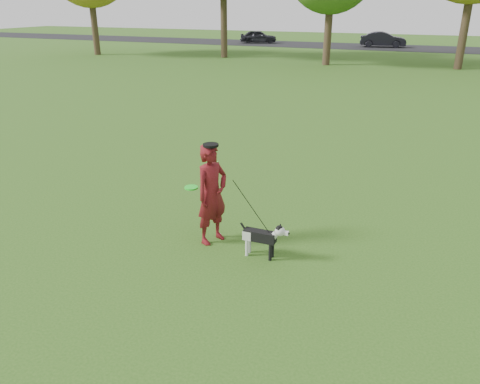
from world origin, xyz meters
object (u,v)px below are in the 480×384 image
at_px(car_mid, 383,39).
at_px(man, 212,194).
at_px(dog, 264,236).
at_px(car_left, 258,37).

bearing_deg(car_mid, man, 174.97).
relative_size(man, dog, 2.07).
height_order(man, car_mid, man).
distance_m(man, car_left, 41.76).
bearing_deg(dog, car_mid, 93.84).
bearing_deg(dog, car_left, 110.34).
bearing_deg(dog, man, 168.26).
height_order(dog, car_mid, car_mid).
distance_m(man, dog, 1.13).
relative_size(dog, car_left, 0.23).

